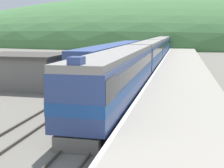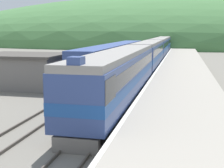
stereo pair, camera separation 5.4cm
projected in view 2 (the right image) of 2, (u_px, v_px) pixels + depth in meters
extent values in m
cube|color=#4C443D|center=(155.00, 58.00, 63.71)|extent=(0.08, 180.00, 0.16)
cube|color=#4C443D|center=(162.00, 59.00, 63.40)|extent=(0.08, 180.00, 0.16)
cube|color=#4C443D|center=(135.00, 58.00, 64.59)|extent=(0.08, 180.00, 0.16)
cube|color=#4C443D|center=(142.00, 58.00, 64.28)|extent=(0.08, 180.00, 0.16)
cube|color=#9E9689|center=(182.00, 69.00, 43.22)|extent=(6.42, 140.00, 0.92)
cube|color=silver|center=(160.00, 65.00, 43.81)|extent=(0.24, 140.00, 0.01)
ellipsoid|color=#477A42|center=(171.00, 44.00, 132.10)|extent=(217.38, 97.82, 39.84)
cube|color=slate|center=(24.00, 71.00, 31.88)|extent=(7.95, 6.21, 3.12)
cube|color=#47423D|center=(23.00, 55.00, 31.60)|extent=(8.45, 6.71, 0.24)
cube|color=black|center=(120.00, 98.00, 24.79)|extent=(2.38, 20.35, 0.85)
cube|color=#334784|center=(120.00, 74.00, 24.47)|extent=(2.90, 21.65, 2.90)
cube|color=#1E4C99|center=(120.00, 77.00, 24.51)|extent=(2.93, 21.67, 0.64)
cube|color=black|center=(120.00, 66.00, 24.36)|extent=(2.92, 20.35, 0.87)
cube|color=gray|center=(120.00, 53.00, 24.19)|extent=(2.72, 21.65, 0.40)
cube|color=black|center=(81.00, 88.00, 15.04)|extent=(2.94, 2.20, 1.16)
cube|color=#334784|center=(76.00, 61.00, 14.16)|extent=(0.64, 0.80, 0.36)
cube|color=slate|center=(76.00, 145.00, 14.58)|extent=(2.26, 0.40, 0.77)
cube|color=black|center=(149.00, 67.00, 45.40)|extent=(2.38, 18.25, 0.85)
cube|color=#334784|center=(149.00, 54.00, 45.08)|extent=(2.90, 19.42, 2.90)
cube|color=#1E4C99|center=(149.00, 56.00, 45.12)|extent=(2.93, 19.44, 0.64)
cube|color=black|center=(149.00, 50.00, 44.97)|extent=(2.92, 18.25, 0.87)
cube|color=gray|center=(149.00, 43.00, 44.80)|extent=(2.72, 19.42, 0.40)
cube|color=black|center=(159.00, 56.00, 64.93)|extent=(2.38, 18.25, 0.85)
cube|color=#334784|center=(159.00, 47.00, 64.61)|extent=(2.90, 19.42, 2.90)
cube|color=#1E4C99|center=(159.00, 48.00, 64.65)|extent=(2.93, 19.44, 0.64)
cube|color=black|center=(159.00, 44.00, 64.51)|extent=(2.92, 18.25, 0.87)
cube|color=gray|center=(160.00, 39.00, 64.34)|extent=(2.72, 19.42, 0.40)
cube|color=black|center=(165.00, 50.00, 84.47)|extent=(2.38, 18.25, 0.85)
cube|color=#334784|center=(165.00, 43.00, 84.15)|extent=(2.90, 19.42, 2.90)
cube|color=#1E4C99|center=(165.00, 44.00, 84.19)|extent=(2.93, 19.44, 0.64)
cube|color=black|center=(165.00, 41.00, 84.04)|extent=(2.92, 18.25, 0.87)
cube|color=gray|center=(165.00, 37.00, 83.87)|extent=(2.72, 19.42, 0.40)
cube|color=black|center=(116.00, 70.00, 42.33)|extent=(2.46, 29.96, 0.80)
cube|color=#334784|center=(116.00, 56.00, 42.00)|extent=(2.90, 31.21, 3.12)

